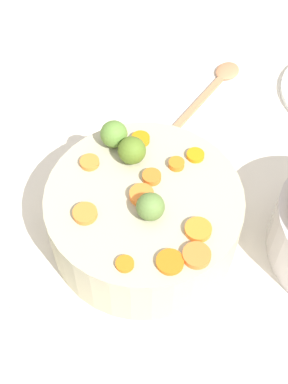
# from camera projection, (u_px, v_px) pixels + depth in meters

# --- Properties ---
(tabletop) EXTENTS (2.40, 2.40, 0.02)m
(tabletop) POSITION_uv_depth(u_px,v_px,m) (119.00, 217.00, 0.90)
(tabletop) COLOR silver
(tabletop) RESTS_ON ground
(serving_bowl_carrots) EXTENTS (0.30, 0.30, 0.11)m
(serving_bowl_carrots) POSITION_uv_depth(u_px,v_px,m) (144.00, 216.00, 0.82)
(serving_bowl_carrots) COLOR #B5AE90
(serving_bowl_carrots) RESTS_ON tabletop
(carrot_slice_0) EXTENTS (0.06, 0.06, 0.01)m
(carrot_slice_0) POSITION_uv_depth(u_px,v_px,m) (197.00, 255.00, 0.72)
(carrot_slice_0) COLOR orange
(carrot_slice_0) RESTS_ON serving_bowl_carrots
(carrot_slice_1) EXTENTS (0.05, 0.05, 0.01)m
(carrot_slice_1) POSITION_uv_depth(u_px,v_px,m) (170.00, 262.00, 0.71)
(carrot_slice_1) COLOR orange
(carrot_slice_1) RESTS_ON serving_bowl_carrots
(carrot_slice_2) EXTENTS (0.02, 0.02, 0.01)m
(carrot_slice_2) POSITION_uv_depth(u_px,v_px,m) (177.00, 164.00, 0.81)
(carrot_slice_2) COLOR orange
(carrot_slice_2) RESTS_ON serving_bowl_carrots
(carrot_slice_3) EXTENTS (0.03, 0.03, 0.01)m
(carrot_slice_3) POSITION_uv_depth(u_px,v_px,m) (195.00, 155.00, 0.82)
(carrot_slice_3) COLOR orange
(carrot_slice_3) RESTS_ON serving_bowl_carrots
(carrot_slice_4) EXTENTS (0.04, 0.04, 0.01)m
(carrot_slice_4) POSITION_uv_depth(u_px,v_px,m) (141.00, 139.00, 0.84)
(carrot_slice_4) COLOR orange
(carrot_slice_4) RESTS_ON serving_bowl_carrots
(carrot_slice_5) EXTENTS (0.03, 0.03, 0.01)m
(carrot_slice_5) POSITION_uv_depth(u_px,v_px,m) (152.00, 177.00, 0.79)
(carrot_slice_5) COLOR orange
(carrot_slice_5) RESTS_ON serving_bowl_carrots
(carrot_slice_6) EXTENTS (0.04, 0.04, 0.01)m
(carrot_slice_6) POSITION_uv_depth(u_px,v_px,m) (90.00, 162.00, 0.81)
(carrot_slice_6) COLOR orange
(carrot_slice_6) RESTS_ON serving_bowl_carrots
(carrot_slice_7) EXTENTS (0.05, 0.05, 0.01)m
(carrot_slice_7) POSITION_uv_depth(u_px,v_px,m) (142.00, 195.00, 0.77)
(carrot_slice_7) COLOR orange
(carrot_slice_7) RESTS_ON serving_bowl_carrots
(carrot_slice_8) EXTENTS (0.04, 0.04, 0.01)m
(carrot_slice_8) POSITION_uv_depth(u_px,v_px,m) (198.00, 230.00, 0.74)
(carrot_slice_8) COLOR orange
(carrot_slice_8) RESTS_ON serving_bowl_carrots
(carrot_slice_9) EXTENTS (0.04, 0.04, 0.01)m
(carrot_slice_9) POSITION_uv_depth(u_px,v_px,m) (85.00, 214.00, 0.76)
(carrot_slice_9) COLOR orange
(carrot_slice_9) RESTS_ON serving_bowl_carrots
(carrot_slice_10) EXTENTS (0.03, 0.03, 0.01)m
(carrot_slice_10) POSITION_uv_depth(u_px,v_px,m) (125.00, 264.00, 0.71)
(carrot_slice_10) COLOR orange
(carrot_slice_10) RESTS_ON serving_bowl_carrots
(brussels_sprout_0) EXTENTS (0.04, 0.04, 0.04)m
(brussels_sprout_0) POSITION_uv_depth(u_px,v_px,m) (117.00, 134.00, 0.82)
(brussels_sprout_0) COLOR #5D8936
(brussels_sprout_0) RESTS_ON serving_bowl_carrots
(brussels_sprout_1) EXTENTS (0.04, 0.04, 0.04)m
(brussels_sprout_1) POSITION_uv_depth(u_px,v_px,m) (150.00, 207.00, 0.74)
(brussels_sprout_1) COLOR #5D803C
(brussels_sprout_1) RESTS_ON serving_bowl_carrots
(brussels_sprout_2) EXTENTS (0.04, 0.04, 0.04)m
(brussels_sprout_2) POSITION_uv_depth(u_px,v_px,m) (132.00, 150.00, 0.80)
(brussels_sprout_2) COLOR #567623
(brussels_sprout_2) RESTS_ON serving_bowl_carrots
(wooden_spoon) EXTENTS (0.19, 0.22, 0.01)m
(wooden_spoon) POSITION_uv_depth(u_px,v_px,m) (215.00, 85.00, 1.07)
(wooden_spoon) COLOR tan
(wooden_spoon) RESTS_ON tabletop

